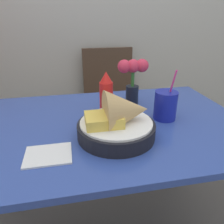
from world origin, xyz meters
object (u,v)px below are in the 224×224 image
object	(u,v)px
drink_cup	(165,106)
flower_vase	(133,76)
ketchup_bottle	(106,94)
chair_far_window	(110,96)
food_basket	(120,121)

from	to	relation	value
drink_cup	flower_vase	bearing A→B (deg)	116.82
flower_vase	ketchup_bottle	bearing A→B (deg)	-149.28
chair_far_window	food_basket	size ratio (longest dim) A/B	3.18
chair_far_window	ketchup_bottle	world-z (taller)	ketchup_bottle
food_basket	drink_cup	distance (m)	0.24
food_basket	flower_vase	world-z (taller)	flower_vase
ketchup_bottle	drink_cup	distance (m)	0.25
chair_far_window	drink_cup	xyz separation A→B (m)	(0.07, -0.86, 0.26)
food_basket	flower_vase	xyz separation A→B (m)	(0.13, 0.29, 0.08)
chair_far_window	flower_vase	xyz separation A→B (m)	(-0.02, -0.68, 0.34)
ketchup_bottle	flower_vase	distance (m)	0.17
ketchup_bottle	flower_vase	xyz separation A→B (m)	(0.14, 0.08, 0.05)
ketchup_bottle	flower_vase	size ratio (longest dim) A/B	0.87
chair_far_window	flower_vase	distance (m)	0.77
chair_far_window	food_basket	world-z (taller)	food_basket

